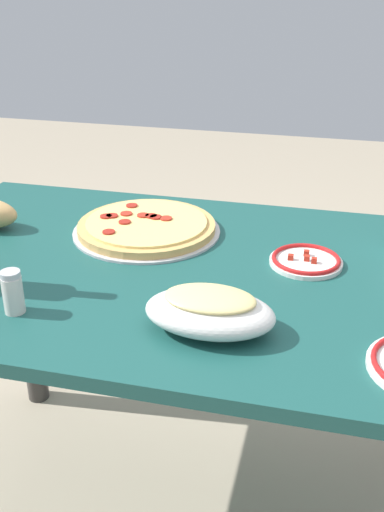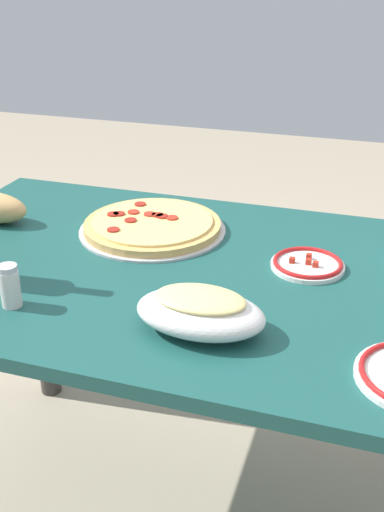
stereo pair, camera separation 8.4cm
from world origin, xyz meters
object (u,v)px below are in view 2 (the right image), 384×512
pepperoni_pizza (152,226)px  spice_shaker (10,286)px  dining_table (192,317)px  baked_pasta_dish (200,311)px  side_plate_near (308,264)px

pepperoni_pizza → spice_shaker: 0.44m
dining_table → baked_pasta_dish: 0.30m
baked_pasta_dish → spice_shaker: (0.38, 0.03, 0.00)m
pepperoni_pizza → spice_shaker: spice_shaker is taller
dining_table → baked_pasta_dish: (-0.09, 0.23, 0.17)m
baked_pasta_dish → side_plate_near: bearing=-115.7°
baked_pasta_dish → spice_shaker: size_ratio=2.76×
pepperoni_pizza → spice_shaker: (0.13, 0.42, 0.03)m
dining_table → pepperoni_pizza: size_ratio=3.82×
pepperoni_pizza → baked_pasta_dish: baked_pasta_dish is taller
baked_pasta_dish → spice_shaker: 0.38m
baked_pasta_dish → dining_table: bearing=-68.6°
dining_table → side_plate_near: 0.29m
pepperoni_pizza → baked_pasta_dish: size_ratio=1.51×
dining_table → spice_shaker: 0.42m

